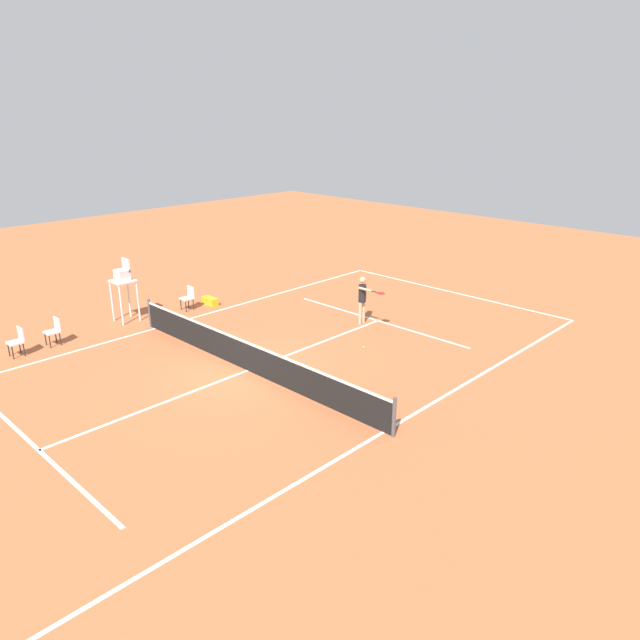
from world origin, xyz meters
name	(u,v)px	position (x,y,z in m)	size (l,w,h in m)	color
ground_plane	(248,370)	(0.00, 0.00, 0.00)	(60.00, 60.00, 0.00)	#B76038
court_lines	(248,370)	(0.00, 0.00, 0.00)	(10.81, 23.33, 0.01)	white
tennis_net	(247,356)	(0.00, 0.00, 0.50)	(11.41, 0.10, 1.07)	#4C4C51
player_serving	(363,296)	(0.21, -5.73, 1.09)	(1.31, 0.54, 1.82)	#D8A884
tennis_ball	(364,347)	(-1.40, -3.90, 0.03)	(0.07, 0.07, 0.07)	#CCE033
umpire_chair	(123,280)	(6.88, 0.28, 1.61)	(0.80, 0.80, 2.41)	silver
courtside_chair_near	(54,330)	(6.41, 3.24, 0.53)	(0.44, 0.46, 0.95)	#262626
courtside_chair_mid	(188,297)	(6.33, -2.13, 0.53)	(0.44, 0.46, 0.95)	#262626
courtside_chair_far	(17,340)	(6.31, 4.47, 0.53)	(0.44, 0.46, 0.95)	#262626
equipment_bag	(210,301)	(6.25, -3.12, 0.15)	(0.76, 0.32, 0.30)	yellow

